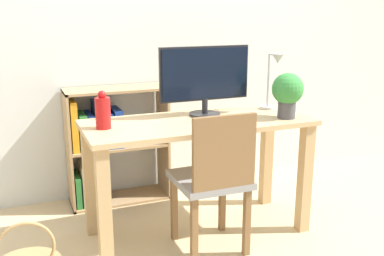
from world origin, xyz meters
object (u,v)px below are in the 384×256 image
(desk_lamp, at_px, (273,76))
(potted_plant, at_px, (288,92))
(vase, at_px, (103,112))
(keyboard, at_px, (223,121))
(monitor, at_px, (205,77))
(bookshelf, at_px, (102,146))
(chair, at_px, (214,177))

(desk_lamp, height_order, potted_plant, desk_lamp)
(vase, bearing_deg, keyboard, -9.38)
(monitor, relative_size, potted_plant, 2.11)
(vase, bearing_deg, bookshelf, 81.19)
(vase, bearing_deg, chair, -26.98)
(keyboard, relative_size, vase, 1.52)
(vase, xyz_separation_m, bookshelf, (0.10, 0.66, -0.40))
(monitor, distance_m, vase, 0.67)
(desk_lamp, bearing_deg, bookshelf, 148.72)
(potted_plant, bearing_deg, chair, -167.95)
(chair, xyz_separation_m, bookshelf, (-0.45, 0.94, -0.04))
(keyboard, height_order, potted_plant, potted_plant)
(desk_lamp, xyz_separation_m, bookshelf, (-1.01, 0.62, -0.53))
(monitor, height_order, potted_plant, monitor)
(desk_lamp, bearing_deg, chair, -149.84)
(desk_lamp, relative_size, chair, 0.44)
(keyboard, height_order, bookshelf, bookshelf)
(vase, height_order, desk_lamp, desk_lamp)
(monitor, height_order, desk_lamp, monitor)
(vase, height_order, chair, vase)
(monitor, relative_size, bookshelf, 0.69)
(monitor, bearing_deg, desk_lamp, -4.58)
(keyboard, relative_size, potted_plant, 1.18)
(monitor, height_order, chair, monitor)
(monitor, height_order, bookshelf, monitor)
(chair, distance_m, bookshelf, 1.04)
(vase, xyz_separation_m, desk_lamp, (1.12, 0.04, 0.13))
(monitor, relative_size, chair, 0.69)
(vase, relative_size, bookshelf, 0.25)
(monitor, xyz_separation_m, potted_plant, (0.44, -0.25, -0.08))
(monitor, distance_m, chair, 0.64)
(vase, bearing_deg, potted_plant, -8.81)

